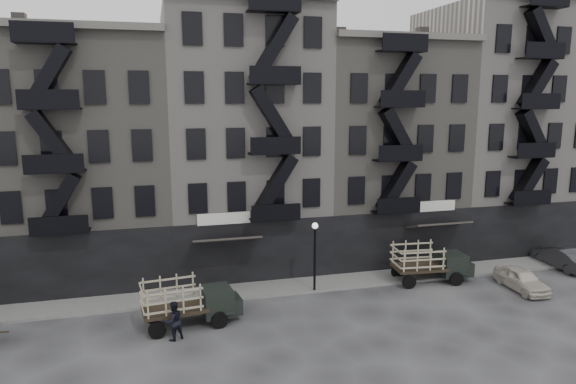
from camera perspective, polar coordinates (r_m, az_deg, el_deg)
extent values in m
plane|color=#38383A|center=(28.16, -1.40, -13.56)|extent=(140.00, 140.00, 0.00)
cube|color=slate|center=(31.51, -3.00, -10.71)|extent=(55.00, 2.50, 0.15)
cube|color=slate|center=(35.48, -21.32, 3.38)|extent=(10.00, 10.00, 15.00)
cube|color=black|center=(31.81, -21.63, -7.59)|extent=(10.00, 0.35, 4.00)
cube|color=#595651|center=(30.36, -23.45, 16.72)|extent=(10.00, 0.50, 0.40)
cube|color=#4C4744|center=(35.95, -27.16, 16.00)|extent=(0.70, 0.70, 1.20)
cube|color=#4C4744|center=(35.27, -18.03, 16.76)|extent=(0.70, 0.70, 1.20)
cube|color=#A69F99|center=(35.62, -5.18, 5.71)|extent=(10.00, 10.00, 17.00)
cube|color=black|center=(32.07, -3.50, -6.68)|extent=(10.00, 0.35, 4.00)
cube|color=#4C4744|center=(35.64, -10.52, 20.27)|extent=(0.70, 0.70, 1.20)
cube|color=#4C4744|center=(36.49, -1.31, 20.21)|extent=(0.70, 0.70, 1.20)
cube|color=slate|center=(38.64, 9.67, 4.50)|extent=(10.00, 10.00, 15.00)
cube|color=black|center=(35.30, 12.70, -5.30)|extent=(10.00, 0.35, 4.00)
cube|color=#595651|center=(34.00, 13.81, 16.53)|extent=(10.00, 0.50, 0.40)
cube|color=#4C4744|center=(37.51, 5.71, 16.81)|extent=(0.70, 0.70, 1.20)
cube|color=#4C4744|center=(39.73, 13.48, 16.23)|extent=(0.70, 0.70, 1.20)
cube|color=#A69F99|center=(43.59, 21.89, 6.55)|extent=(10.00, 10.00, 18.00)
cube|color=black|center=(40.78, 25.32, -3.93)|extent=(10.00, 0.35, 4.00)
cube|color=#4C4744|center=(45.59, 25.44, 18.58)|extent=(0.70, 0.70, 1.20)
cylinder|color=black|center=(30.52, 2.98, -7.58)|extent=(0.14, 0.14, 4.00)
sphere|color=silver|center=(29.93, 3.02, -3.76)|extent=(0.36, 0.36, 0.36)
cube|color=black|center=(27.09, -12.44, -12.56)|extent=(3.38, 2.23, 0.17)
cube|color=black|center=(27.42, -7.92, -11.90)|extent=(1.68, 1.85, 1.40)
cube|color=black|center=(27.72, -6.18, -12.23)|extent=(0.91, 1.48, 0.84)
cylinder|color=black|center=(26.83, -7.60, -13.94)|extent=(0.86, 0.30, 0.84)
cylinder|color=black|center=(28.50, -8.53, -12.45)|extent=(0.86, 0.30, 0.84)
cylinder|color=black|center=(26.35, -14.33, -14.67)|extent=(0.86, 0.30, 0.84)
cylinder|color=black|center=(28.05, -14.84, -13.09)|extent=(0.86, 0.30, 0.84)
cube|color=black|center=(33.45, 14.38, -8.10)|extent=(3.34, 2.15, 0.17)
cube|color=black|center=(34.32, 17.70, -7.63)|extent=(1.64, 1.81, 1.40)
cube|color=black|center=(34.79, 18.92, -7.94)|extent=(0.87, 1.47, 0.84)
cylinder|color=black|center=(33.71, 18.22, -9.17)|extent=(0.86, 0.28, 0.84)
cylinder|color=black|center=(35.27, 16.81, -8.20)|extent=(0.86, 0.28, 0.84)
cylinder|color=black|center=(32.43, 13.31, -9.71)|extent=(0.86, 0.28, 0.84)
cylinder|color=black|center=(34.05, 12.09, -8.66)|extent=(0.86, 0.28, 0.84)
imported|color=beige|center=(34.36, 24.53, -8.80)|extent=(1.68, 3.95, 1.33)
imported|color=#29292C|center=(39.76, 28.14, -6.44)|extent=(1.60, 4.41, 1.44)
imported|color=black|center=(25.83, -12.60, -13.80)|extent=(1.16, 1.06, 1.93)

